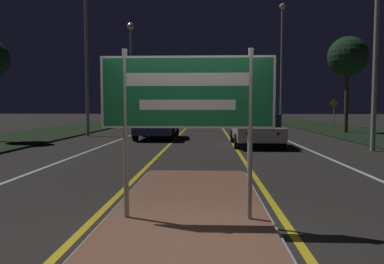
{
  "coord_description": "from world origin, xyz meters",
  "views": [
    {
      "loc": [
        0.29,
        -4.33,
        1.68
      ],
      "look_at": [
        0.0,
        2.38,
        1.22
      ],
      "focal_mm": 35.0,
      "sensor_mm": 36.0,
      "label": 1
    }
  ],
  "objects_px": {
    "car_receding_1": "(244,119)",
    "warning_sign": "(334,111)",
    "car_approaching_0": "(157,124)",
    "car_receding_0": "(256,129)",
    "car_receding_3": "(228,114)",
    "streetlight_left_near": "(86,28)",
    "streetlight_right_far": "(282,49)",
    "highway_sign": "(187,99)",
    "car_receding_2": "(235,117)",
    "streetlight_left_far": "(131,53)"
  },
  "relations": [
    {
      "from": "car_receding_1",
      "to": "car_receding_3",
      "type": "distance_m",
      "value": 19.69
    },
    {
      "from": "streetlight_left_near",
      "to": "car_receding_3",
      "type": "relative_size",
      "value": 2.21
    },
    {
      "from": "car_receding_0",
      "to": "car_approaching_0",
      "type": "bearing_deg",
      "value": 144.53
    },
    {
      "from": "car_receding_1",
      "to": "car_receding_2",
      "type": "bearing_deg",
      "value": 90.37
    },
    {
      "from": "warning_sign",
      "to": "car_receding_2",
      "type": "bearing_deg",
      "value": 124.35
    },
    {
      "from": "car_receding_1",
      "to": "highway_sign",
      "type": "bearing_deg",
      "value": -97.63
    },
    {
      "from": "car_receding_0",
      "to": "warning_sign",
      "type": "distance_m",
      "value": 12.6
    },
    {
      "from": "streetlight_left_far",
      "to": "car_receding_1",
      "type": "xyz_separation_m",
      "value": [
        9.5,
        -6.81,
        -5.67
      ]
    },
    {
      "from": "streetlight_left_far",
      "to": "car_receding_2",
      "type": "bearing_deg",
      "value": 13.57
    },
    {
      "from": "streetlight_right_far",
      "to": "car_receding_0",
      "type": "height_order",
      "value": "streetlight_right_far"
    },
    {
      "from": "car_receding_0",
      "to": "car_approaching_0",
      "type": "relative_size",
      "value": 0.99
    },
    {
      "from": "streetlight_left_far",
      "to": "warning_sign",
      "type": "height_order",
      "value": "streetlight_left_far"
    },
    {
      "from": "highway_sign",
      "to": "warning_sign",
      "type": "distance_m",
      "value": 23.27
    },
    {
      "from": "car_receding_2",
      "to": "streetlight_left_near",
      "type": "bearing_deg",
      "value": -122.37
    },
    {
      "from": "streetlight_left_far",
      "to": "car_receding_3",
      "type": "distance_m",
      "value": 16.92
    },
    {
      "from": "car_receding_1",
      "to": "warning_sign",
      "type": "relative_size",
      "value": 1.97
    },
    {
      "from": "streetlight_right_far",
      "to": "car_approaching_0",
      "type": "bearing_deg",
      "value": -123.18
    },
    {
      "from": "car_receding_0",
      "to": "car_receding_3",
      "type": "xyz_separation_m",
      "value": [
        0.45,
        30.4,
        0.07
      ]
    },
    {
      "from": "highway_sign",
      "to": "warning_sign",
      "type": "height_order",
      "value": "highway_sign"
    },
    {
      "from": "car_receding_0",
      "to": "car_receding_3",
      "type": "bearing_deg",
      "value": 89.15
    },
    {
      "from": "warning_sign",
      "to": "highway_sign",
      "type": "bearing_deg",
      "value": -113.05
    },
    {
      "from": "car_receding_1",
      "to": "car_receding_2",
      "type": "xyz_separation_m",
      "value": [
        -0.06,
        9.09,
        -0.04
      ]
    },
    {
      "from": "car_receding_0",
      "to": "warning_sign",
      "type": "bearing_deg",
      "value": 57.42
    },
    {
      "from": "car_receding_1",
      "to": "car_receding_2",
      "type": "height_order",
      "value": "car_receding_1"
    },
    {
      "from": "car_receding_0",
      "to": "car_receding_2",
      "type": "xyz_separation_m",
      "value": [
        0.49,
        19.8,
        0.0
      ]
    },
    {
      "from": "streetlight_left_near",
      "to": "warning_sign",
      "type": "height_order",
      "value": "streetlight_left_near"
    },
    {
      "from": "streetlight_left_far",
      "to": "car_receding_2",
      "type": "distance_m",
      "value": 11.27
    },
    {
      "from": "car_approaching_0",
      "to": "car_receding_3",
      "type": "bearing_deg",
      "value": 79.26
    },
    {
      "from": "streetlight_left_far",
      "to": "highway_sign",
      "type": "bearing_deg",
      "value": -76.85
    },
    {
      "from": "streetlight_right_far",
      "to": "car_receding_2",
      "type": "relative_size",
      "value": 2.21
    },
    {
      "from": "car_receding_3",
      "to": "car_approaching_0",
      "type": "distance_m",
      "value": 27.55
    },
    {
      "from": "car_receding_3",
      "to": "car_receding_0",
      "type": "bearing_deg",
      "value": -90.85
    },
    {
      "from": "highway_sign",
      "to": "streetlight_right_far",
      "type": "distance_m",
      "value": 29.12
    },
    {
      "from": "car_approaching_0",
      "to": "highway_sign",
      "type": "bearing_deg",
      "value": -80.57
    },
    {
      "from": "streetlight_right_far",
      "to": "car_receding_0",
      "type": "bearing_deg",
      "value": -104.21
    },
    {
      "from": "streetlight_left_far",
      "to": "car_receding_0",
      "type": "height_order",
      "value": "streetlight_left_far"
    },
    {
      "from": "car_approaching_0",
      "to": "streetlight_left_far",
      "type": "bearing_deg",
      "value": 106.75
    },
    {
      "from": "streetlight_right_far",
      "to": "car_approaching_0",
      "type": "relative_size",
      "value": 2.49
    },
    {
      "from": "car_approaching_0",
      "to": "warning_sign",
      "type": "bearing_deg",
      "value": 32.4
    },
    {
      "from": "highway_sign",
      "to": "car_receding_1",
      "type": "distance_m",
      "value": 21.74
    },
    {
      "from": "car_approaching_0",
      "to": "warning_sign",
      "type": "xyz_separation_m",
      "value": [
        11.46,
        7.27,
        0.6
      ]
    },
    {
      "from": "streetlight_right_far",
      "to": "car_receding_1",
      "type": "height_order",
      "value": "streetlight_right_far"
    },
    {
      "from": "highway_sign",
      "to": "streetlight_left_far",
      "type": "relative_size",
      "value": 0.27
    },
    {
      "from": "streetlight_right_far",
      "to": "car_receding_1",
      "type": "bearing_deg",
      "value": -120.59
    },
    {
      "from": "car_receding_3",
      "to": "streetlight_left_near",
      "type": "bearing_deg",
      "value": -110.2
    },
    {
      "from": "car_receding_0",
      "to": "car_receding_2",
      "type": "relative_size",
      "value": 0.88
    },
    {
      "from": "car_receding_0",
      "to": "warning_sign",
      "type": "height_order",
      "value": "warning_sign"
    },
    {
      "from": "car_approaching_0",
      "to": "car_receding_1",
      "type": "bearing_deg",
      "value": 54.69
    },
    {
      "from": "car_receding_2",
      "to": "car_receding_0",
      "type": "bearing_deg",
      "value": -91.42
    },
    {
      "from": "car_receding_1",
      "to": "streetlight_right_far",
      "type": "bearing_deg",
      "value": 59.41
    }
  ]
}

